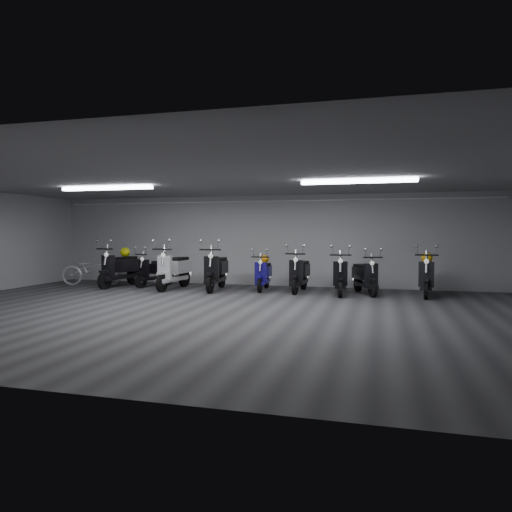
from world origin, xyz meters
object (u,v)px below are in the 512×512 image
(scooter_9, at_px, (427,270))
(scooter_3, at_px, (216,265))
(scooter_2, at_px, (173,264))
(helmet_2, at_px, (125,252))
(scooter_4, at_px, (263,269))
(scooter_8, at_px, (365,271))
(scooter_1, at_px, (155,266))
(scooter_0, at_px, (119,263))
(bicycle, at_px, (92,267))
(scooter_5, at_px, (300,268))
(helmet_1, at_px, (427,258))
(helmet_0, at_px, (265,259))
(scooter_7, at_px, (340,269))

(scooter_9, bearing_deg, scooter_3, -172.02)
(scooter_2, height_order, helmet_2, scooter_2)
(scooter_4, height_order, scooter_8, scooter_8)
(scooter_1, relative_size, scooter_4, 1.02)
(scooter_4, bearing_deg, scooter_0, -179.96)
(scooter_1, bearing_deg, scooter_3, 8.39)
(scooter_9, relative_size, bicycle, 1.01)
(scooter_2, xyz_separation_m, scooter_9, (6.97, 0.33, -0.06))
(scooter_1, distance_m, scooter_8, 6.31)
(scooter_5, height_order, helmet_2, scooter_5)
(scooter_0, bearing_deg, scooter_8, 10.09)
(scooter_3, bearing_deg, helmet_2, 169.70)
(scooter_8, bearing_deg, scooter_5, 155.99)
(scooter_0, xyz_separation_m, bicycle, (-1.07, 0.16, -0.14))
(scooter_0, bearing_deg, helmet_1, 11.72)
(scooter_4, distance_m, helmet_1, 4.43)
(bicycle, bearing_deg, scooter_4, -105.11)
(helmet_0, bearing_deg, scooter_3, -156.84)
(scooter_1, relative_size, scooter_5, 0.92)
(scooter_8, bearing_deg, helmet_0, 150.82)
(scooter_1, xyz_separation_m, scooter_2, (0.88, -0.54, 0.12))
(scooter_8, bearing_deg, scooter_3, 160.74)
(scooter_4, distance_m, scooter_5, 1.06)
(scooter_3, height_order, scooter_5, scooter_3)
(helmet_1, bearing_deg, scooter_3, -175.23)
(scooter_7, distance_m, helmet_2, 6.58)
(scooter_0, relative_size, scooter_1, 1.17)
(scooter_7, height_order, scooter_8, scooter_7)
(scooter_1, distance_m, scooter_2, 1.04)
(bicycle, relative_size, helmet_1, 6.26)
(scooter_1, relative_size, scooter_9, 0.91)
(scooter_4, xyz_separation_m, scooter_9, (4.38, -0.10, 0.07))
(scooter_3, xyz_separation_m, bicycle, (-4.18, 0.16, -0.15))
(scooter_0, height_order, scooter_4, scooter_0)
(scooter_7, height_order, helmet_1, scooter_7)
(scooter_4, height_order, scooter_9, scooter_9)
(scooter_1, distance_m, scooter_5, 4.53)
(scooter_1, distance_m, helmet_2, 1.01)
(scooter_7, height_order, bicycle, scooter_7)
(scooter_5, relative_size, helmet_1, 6.25)
(bicycle, xyz_separation_m, helmet_0, (5.47, 0.39, 0.30))
(scooter_0, relative_size, scooter_8, 1.15)
(scooter_4, xyz_separation_m, scooter_5, (1.06, -0.07, 0.06))
(scooter_3, bearing_deg, scooter_4, 8.71)
(scooter_4, distance_m, helmet_2, 4.40)
(scooter_9, bearing_deg, scooter_2, -171.57)
(helmet_2, bearing_deg, scooter_4, 0.73)
(scooter_7, bearing_deg, scooter_5, 161.56)
(scooter_3, height_order, scooter_7, scooter_3)
(scooter_1, bearing_deg, scooter_7, 15.41)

